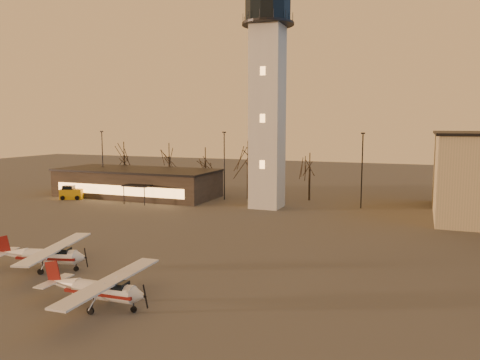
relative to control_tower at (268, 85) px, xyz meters
The scene contains 8 objects.
ground 34.15m from the control_tower, 90.00° to the right, with size 220.00×220.00×0.00m, color #3D3A38.
control_tower is the anchor object (origin of this frame).
terminal 26.24m from the control_tower, behind, with size 25.40×12.20×4.30m.
light_poles 10.97m from the control_tower, 63.48° to the left, with size 58.50×12.25×10.14m.
tree_row 19.48m from the control_tower, 146.24° to the left, with size 37.20×9.20×8.80m.
cessna_front 40.10m from the control_tower, 87.17° to the right, with size 7.66×9.67×2.67m.
cessna_rear 36.41m from the control_tower, 101.92° to the right, with size 7.77×9.66×2.67m.
service_cart 33.71m from the control_tower, behind, with size 3.67×3.00×2.06m.
Camera 1 is at (19.54, -29.63, 11.27)m, focal length 35.00 mm.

